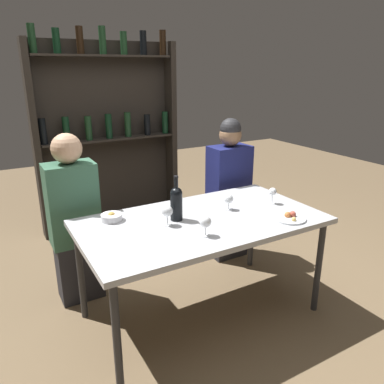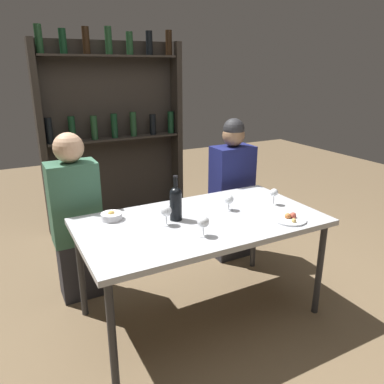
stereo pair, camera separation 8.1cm
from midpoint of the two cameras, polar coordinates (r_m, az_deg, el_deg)
ground_plane at (r=2.81m, az=0.51°, el=-17.88°), size 10.00×10.00×0.00m
dining_table at (r=2.47m, az=0.55°, el=-5.31°), size 1.58×0.86×0.72m
wine_rack_wall at (r=4.08m, az=-13.37°, el=9.38°), size 1.51×0.21×2.04m
wine_bottle at (r=2.40m, az=-3.36°, el=-1.51°), size 0.08×0.08×0.30m
wine_glass_0 at (r=2.33m, az=-4.79°, el=-3.01°), size 0.07×0.07×0.13m
wine_glass_1 at (r=2.60m, az=4.71°, el=-1.15°), size 0.06×0.06×0.11m
wine_glass_2 at (r=2.19m, az=1.00°, el=-4.65°), size 0.07×0.07×0.12m
wine_glass_3 at (r=2.76m, az=11.30°, el=-0.05°), size 0.06×0.06×0.12m
food_plate_0 at (r=2.52m, az=13.78°, el=-3.80°), size 0.21×0.21×0.05m
snack_bowl at (r=2.49m, az=-13.06°, el=-3.75°), size 0.14×0.14×0.06m
seated_person_left at (r=2.84m, az=-18.25°, el=-4.55°), size 0.34×0.22×1.25m
seated_person_right at (r=3.33m, az=4.89°, el=0.04°), size 0.35×0.22×1.26m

